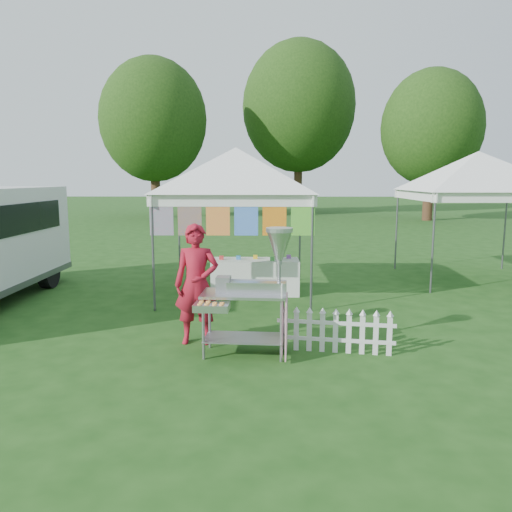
{
  "coord_description": "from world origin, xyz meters",
  "views": [
    {
      "loc": [
        0.53,
        -6.71,
        2.38
      ],
      "look_at": [
        0.43,
        1.51,
        1.1
      ],
      "focal_mm": 35.0,
      "sensor_mm": 36.0,
      "label": 1
    }
  ],
  "objects": [
    {
      "name": "display_table",
      "position": [
        0.39,
        3.47,
        0.36
      ],
      "size": [
        1.8,
        0.7,
        0.72
      ],
      "primitive_type": "cube",
      "color": "white",
      "rests_on": "ground"
    },
    {
      "name": "tree_mid",
      "position": [
        3.0,
        28.0,
        7.14
      ],
      "size": [
        7.6,
        7.6,
        11.52
      ],
      "color": "#361F13",
      "rests_on": "ground"
    },
    {
      "name": "tree_left",
      "position": [
        -6.0,
        24.0,
        5.83
      ],
      "size": [
        6.4,
        6.4,
        9.53
      ],
      "color": "#361F13",
      "rests_on": "ground"
    },
    {
      "name": "tree_right",
      "position": [
        10.0,
        22.0,
        5.18
      ],
      "size": [
        5.6,
        5.6,
        8.42
      ],
      "color": "#361F13",
      "rests_on": "ground"
    },
    {
      "name": "ground",
      "position": [
        0.0,
        0.0,
        0.0
      ],
      "size": [
        120.0,
        120.0,
        0.0
      ],
      "primitive_type": "plane",
      "color": "#1A4213",
      "rests_on": "ground"
    },
    {
      "name": "canopy_right",
      "position": [
        5.5,
        5.0,
        2.99
      ],
      "size": [
        4.24,
        4.24,
        3.45
      ],
      "color": "#59595E",
      "rests_on": "ground"
    },
    {
      "name": "canopy_main",
      "position": [
        0.0,
        3.49,
        2.99
      ],
      "size": [
        4.24,
        4.24,
        3.45
      ],
      "color": "#59595E",
      "rests_on": "ground"
    },
    {
      "name": "picket_fence",
      "position": [
        1.54,
        -0.1,
        0.29
      ],
      "size": [
        1.6,
        0.29,
        0.56
      ],
      "rotation": [
        0.0,
        0.0,
        -0.16
      ],
      "color": "silver",
      "rests_on": "ground"
    },
    {
      "name": "vendor",
      "position": [
        -0.41,
        0.3,
        0.87
      ],
      "size": [
        0.64,
        0.42,
        1.75
      ],
      "primitive_type": "imported",
      "rotation": [
        0.0,
        0.0,
        -0.01
      ],
      "color": "maroon",
      "rests_on": "ground"
    },
    {
      "name": "donut_cart",
      "position": [
        0.47,
        -0.2,
        1.02
      ],
      "size": [
        1.3,
        0.81,
        1.74
      ],
      "rotation": [
        0.0,
        0.0,
        -0.07
      ],
      "color": "gray",
      "rests_on": "ground"
    }
  ]
}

